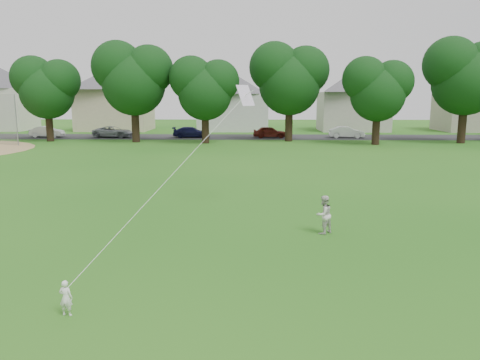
{
  "coord_description": "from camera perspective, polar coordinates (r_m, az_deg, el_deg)",
  "views": [
    {
      "loc": [
        2.51,
        -11.52,
        4.78
      ],
      "look_at": [
        2.17,
        2.0,
        2.3
      ],
      "focal_mm": 35.0,
      "sensor_mm": 36.0,
      "label": 1
    }
  ],
  "objects": [
    {
      "name": "tree_row",
      "position": [
        47.34,
        1.72,
        12.12
      ],
      "size": [
        81.26,
        8.88,
        10.62
      ],
      "color": "black",
      "rests_on": "ground"
    },
    {
      "name": "older_boy",
      "position": [
        16.5,
        10.16,
        -4.18
      ],
      "size": [
        0.83,
        0.81,
        1.35
      ],
      "primitive_type": "imported",
      "rotation": [
        0.0,
        0.0,
        3.81
      ],
      "color": "silver",
      "rests_on": "ground"
    },
    {
      "name": "house_row",
      "position": [
        63.57,
        -0.66,
        10.61
      ],
      "size": [
        76.35,
        13.37,
        10.31
      ],
      "color": "silver",
      "rests_on": "ground"
    },
    {
      "name": "kite",
      "position": [
        14.94,
        -6.87,
        2.18
      ],
      "size": [
        2.36,
        5.67,
        11.78
      ],
      "color": "white",
      "rests_on": "ground"
    },
    {
      "name": "ground",
      "position": [
        12.72,
        -10.28,
        -11.85
      ],
      "size": [
        160.0,
        160.0,
        0.0
      ],
      "primitive_type": "plane",
      "color": "#1C5A14",
      "rests_on": "ground"
    },
    {
      "name": "toddler",
      "position": [
        11.17,
        -20.46,
        -13.33
      ],
      "size": [
        0.32,
        0.22,
        0.82
      ],
      "primitive_type": "imported",
      "rotation": [
        0.0,
        0.0,
        3.04
      ],
      "color": "white",
      "rests_on": "ground"
    },
    {
      "name": "street",
      "position": [
        53.79,
        -1.24,
        5.28
      ],
      "size": [
        90.0,
        7.0,
        0.01
      ],
      "primitive_type": "cube",
      "color": "#2D2D30",
      "rests_on": "ground"
    },
    {
      "name": "parked_cars",
      "position": [
        53.81,
        -10.34,
        5.79
      ],
      "size": [
        46.27,
        2.66,
        1.28
      ],
      "color": "black",
      "rests_on": "ground"
    }
  ]
}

